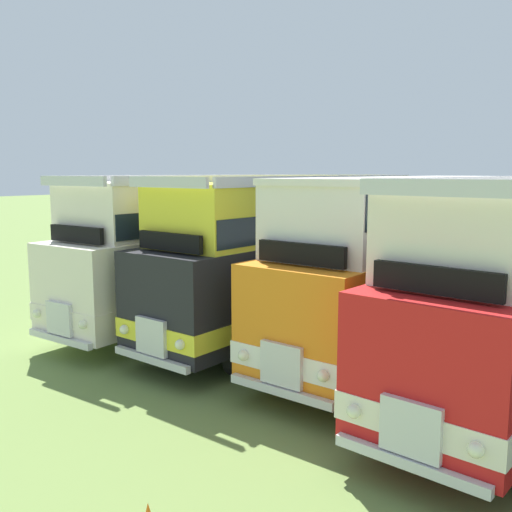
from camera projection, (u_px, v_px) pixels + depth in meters
ground_plane at (397, 353)px, 14.55m from camera, size 200.00×200.00×0.00m
bus_first_in_row at (207, 244)px, 17.98m from camera, size 3.18×11.01×4.52m
bus_second_in_row at (294, 252)px, 16.14m from camera, size 2.62×10.53×4.52m
bus_third_in_row at (407, 257)px, 14.47m from camera, size 2.68×10.80×4.49m
rope_fence_line at (505, 275)px, 21.86m from camera, size 18.95×0.08×1.05m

